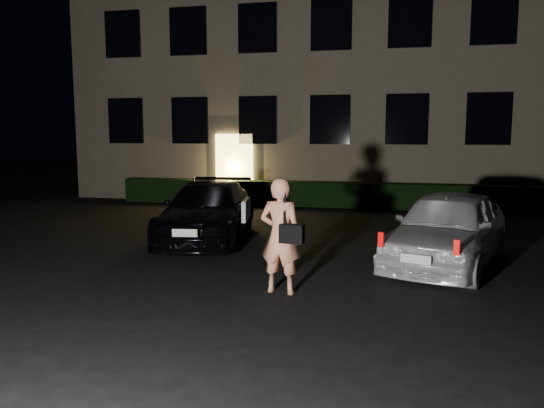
# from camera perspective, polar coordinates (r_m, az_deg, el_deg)

# --- Properties ---
(ground) EXTENTS (80.00, 80.00, 0.00)m
(ground) POSITION_cam_1_polar(r_m,az_deg,el_deg) (8.43, -2.83, -9.82)
(ground) COLOR black
(ground) RESTS_ON ground
(building) EXTENTS (20.00, 8.11, 12.00)m
(building) POSITION_cam_1_polar(r_m,az_deg,el_deg) (23.10, 7.57, 16.19)
(building) COLOR #695D4B
(building) RESTS_ON ground
(hedge) EXTENTS (15.00, 0.70, 0.85)m
(hedge) POSITION_cam_1_polar(r_m,az_deg,el_deg) (18.49, 5.98, 1.04)
(hedge) COLOR black
(hedge) RESTS_ON ground
(sedan) EXTENTS (2.61, 4.93, 1.36)m
(sedan) POSITION_cam_1_polar(r_m,az_deg,el_deg) (12.83, -6.89, -0.71)
(sedan) COLOR black
(sedan) RESTS_ON ground
(hatch) EXTENTS (2.97, 4.58, 1.45)m
(hatch) POSITION_cam_1_polar(r_m,az_deg,el_deg) (10.68, 18.37, -2.48)
(hatch) COLOR silver
(hatch) RESTS_ON ground
(man) EXTENTS (0.77, 0.52, 1.84)m
(man) POSITION_cam_1_polar(r_m,az_deg,el_deg) (8.37, 0.94, -3.41)
(man) COLOR #F0966D
(man) RESTS_ON ground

